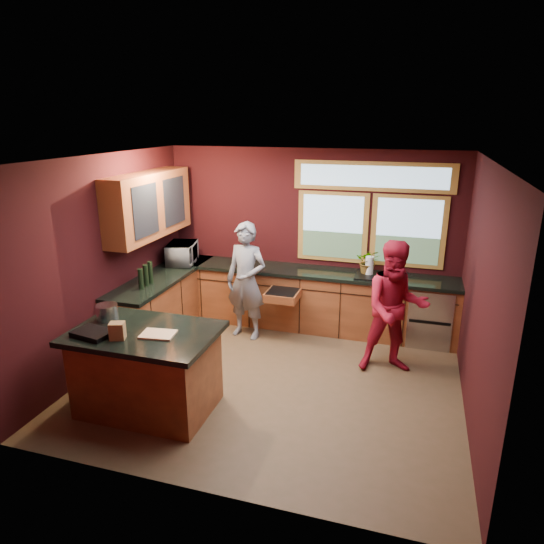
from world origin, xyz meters
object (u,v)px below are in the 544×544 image
at_px(stock_pot, 107,312).
at_px(person_grey, 246,281).
at_px(person_red, 395,308).
at_px(island, 147,370).
at_px(cutting_board, 158,334).

bearing_deg(stock_pot, person_grey, 63.97).
bearing_deg(person_red, island, -161.63).
bearing_deg(person_red, person_grey, 153.41).
distance_m(cutting_board, stock_pot, 0.78).
bearing_deg(cutting_board, stock_pot, 165.07).
bearing_deg(person_grey, person_red, -1.18).
relative_size(person_grey, stock_pot, 7.19).
xyz_separation_m(island, cutting_board, (0.20, -0.05, 0.48)).
relative_size(island, cutting_board, 4.43).
relative_size(island, person_red, 0.90).
height_order(person_grey, cutting_board, person_grey).
height_order(person_grey, stock_pot, person_grey).
distance_m(island, person_red, 3.06).
xyz_separation_m(person_grey, cutting_board, (-0.21, -2.16, 0.09)).
distance_m(person_red, cutting_board, 2.91).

